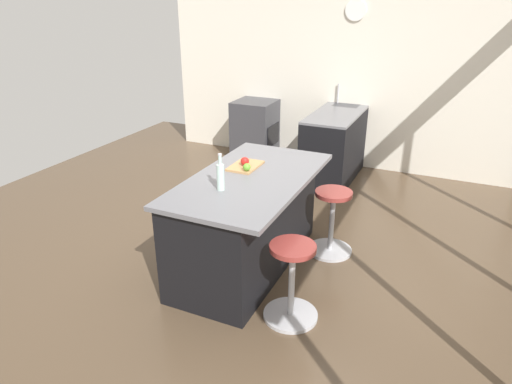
# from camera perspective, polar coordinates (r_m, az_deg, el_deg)

# --- Properties ---
(ground_plane) EXTENTS (7.70, 7.70, 0.00)m
(ground_plane) POSITION_cam_1_polar(r_m,az_deg,el_deg) (4.69, 0.17, -7.33)
(ground_plane) COLOR brown
(interior_partition_left) EXTENTS (0.15, 5.40, 2.90)m
(interior_partition_left) POSITION_cam_1_polar(r_m,az_deg,el_deg) (6.90, 10.80, 15.19)
(interior_partition_left) COLOR silver
(interior_partition_left) RESTS_ON ground_plane
(sink_cabinet) EXTENTS (2.01, 0.60, 1.21)m
(sink_cabinet) POSITION_cam_1_polar(r_m,az_deg,el_deg) (6.75, 10.48, 6.48)
(sink_cabinet) COLOR black
(sink_cabinet) RESTS_ON ground_plane
(oven_range) EXTENTS (0.60, 0.61, 0.90)m
(oven_range) POSITION_cam_1_polar(r_m,az_deg,el_deg) (7.18, -0.10, 7.72)
(oven_range) COLOR #38383D
(oven_range) RESTS_ON ground_plane
(kitchen_island) EXTENTS (1.79, 0.97, 0.91)m
(kitchen_island) POSITION_cam_1_polar(r_m,az_deg,el_deg) (4.26, -1.19, -3.65)
(kitchen_island) COLOR black
(kitchen_island) RESTS_ON ground_plane
(stool_by_window) EXTENTS (0.44, 0.44, 0.66)m
(stool_by_window) POSITION_cam_1_polar(r_m,az_deg,el_deg) (4.59, 9.37, -3.93)
(stool_by_window) COLOR #B7B7BC
(stool_by_window) RESTS_ON ground_plane
(stool_middle) EXTENTS (0.44, 0.44, 0.66)m
(stool_middle) POSITION_cam_1_polar(r_m,az_deg,el_deg) (3.67, 4.44, -11.35)
(stool_middle) COLOR #B7B7BC
(stool_middle) RESTS_ON ground_plane
(cutting_board) EXTENTS (0.36, 0.24, 0.02)m
(cutting_board) POSITION_cam_1_polar(r_m,az_deg,el_deg) (4.29, -1.33, 3.26)
(cutting_board) COLOR tan
(cutting_board) RESTS_ON kitchen_island
(apple_red) EXTENTS (0.08, 0.08, 0.08)m
(apple_red) POSITION_cam_1_polar(r_m,az_deg,el_deg) (4.26, -1.40, 3.84)
(apple_red) COLOR red
(apple_red) RESTS_ON cutting_board
(apple_green) EXTENTS (0.07, 0.07, 0.07)m
(apple_green) POSITION_cam_1_polar(r_m,az_deg,el_deg) (4.13, -1.15, 3.11)
(apple_green) COLOR #609E2D
(apple_green) RESTS_ON cutting_board
(water_bottle) EXTENTS (0.06, 0.06, 0.31)m
(water_bottle) POSITION_cam_1_polar(r_m,az_deg,el_deg) (3.75, -4.43, 2.01)
(water_bottle) COLOR silver
(water_bottle) RESTS_ON kitchen_island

